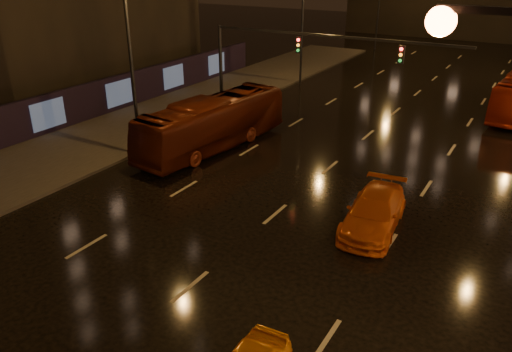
{
  "coord_description": "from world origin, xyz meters",
  "views": [
    {
      "loc": [
        9.02,
        -6.78,
        10.3
      ],
      "look_at": [
        0.08,
        8.24,
        2.5
      ],
      "focal_mm": 35.0,
      "sensor_mm": 36.0,
      "label": 1
    }
  ],
  "objects": [
    {
      "name": "bus_red",
      "position": [
        -7.0,
        15.34,
        1.48
      ],
      "size": [
        3.56,
        10.79,
        2.95
      ],
      "primitive_type": "imported",
      "rotation": [
        0.0,
        0.0,
        -0.1
      ],
      "color": "#581B0C",
      "rests_on": "ground"
    },
    {
      "name": "sidewalk_left",
      "position": [
        -13.5,
        15.0,
        0.07
      ],
      "size": [
        7.0,
        70.0,
        0.15
      ],
      "primitive_type": "cube",
      "color": "#38332D",
      "rests_on": "ground"
    },
    {
      "name": "hoarding_left",
      "position": [
        -17.2,
        12.0,
        1.25
      ],
      "size": [
        0.3,
        46.0,
        2.5
      ],
      "primitive_type": "cube",
      "color": "black",
      "rests_on": "ground"
    },
    {
      "name": "ground",
      "position": [
        0.0,
        20.0,
        0.0
      ],
      "size": [
        140.0,
        140.0,
        0.0
      ],
      "primitive_type": "plane",
      "color": "black",
      "rests_on": "ground"
    },
    {
      "name": "traffic_signal",
      "position": [
        -5.06,
        20.0,
        4.74
      ],
      "size": [
        15.31,
        0.32,
        6.2
      ],
      "color": "black",
      "rests_on": "ground"
    },
    {
      "name": "taxi_far",
      "position": [
        4.0,
        11.01,
        0.72
      ],
      "size": [
        2.54,
        5.17,
        1.45
      ],
      "primitive_type": "imported",
      "rotation": [
        0.0,
        0.0,
        0.1
      ],
      "color": "#DC5B14",
      "rests_on": "ground"
    }
  ]
}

